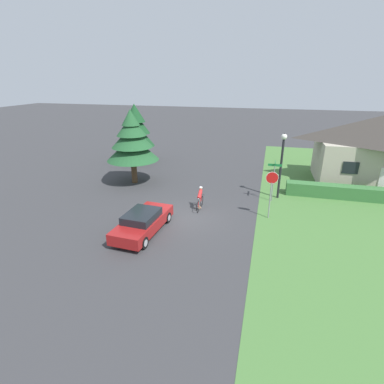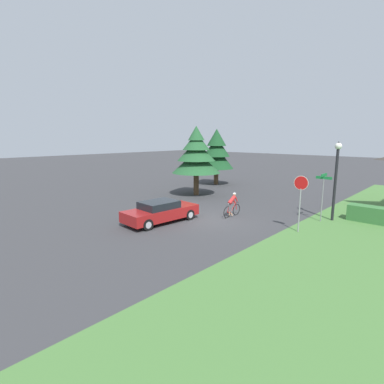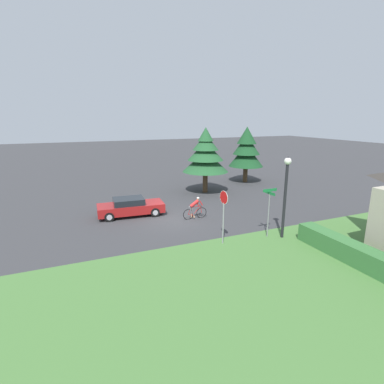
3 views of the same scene
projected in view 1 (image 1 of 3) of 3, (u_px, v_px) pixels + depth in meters
ground_plane at (186, 218)px, 18.33m from camera, size 140.00×140.00×0.00m
cottage_house at (379, 149)px, 23.42m from camera, size 9.56×5.89×5.40m
hedge_row at (375, 195)px, 20.63m from camera, size 11.72×0.90×0.94m
sedan_left_lane at (143, 222)px, 16.40m from camera, size 2.06×4.58×1.26m
cyclist at (200, 199)px, 19.30m from camera, size 0.44×1.70×1.49m
stop_sign at (271, 186)px, 17.56m from camera, size 0.73×0.08×2.95m
street_lamp at (282, 157)px, 20.28m from camera, size 0.39×0.39×4.64m
street_name_sign at (274, 174)px, 20.11m from camera, size 0.90×0.90×2.82m
conifer_tall_near at (132, 141)px, 23.25m from camera, size 4.07×4.07×5.80m
conifer_tall_far at (136, 128)px, 29.02m from camera, size 3.54×3.54×5.71m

